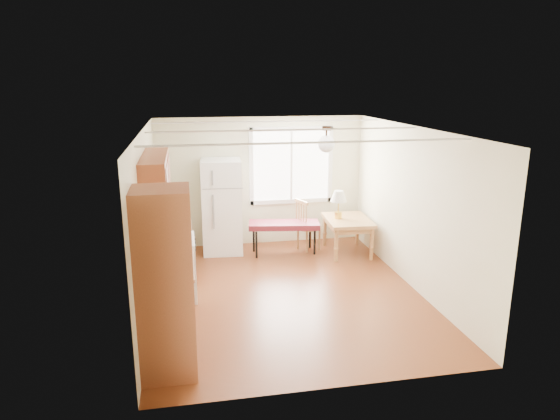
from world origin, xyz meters
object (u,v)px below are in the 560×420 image
object	(u,v)px
refrigerator	(222,206)
dining_table	(348,224)
bench	(284,226)
chair	(305,222)

from	to	relation	value
refrigerator	dining_table	size ratio (longest dim) A/B	1.59
bench	chair	bearing A→B (deg)	18.59
bench	dining_table	xyz separation A→B (m)	(1.18, -0.19, 0.03)
refrigerator	bench	world-z (taller)	refrigerator
chair	dining_table	bearing A→B (deg)	-40.64
dining_table	chair	bearing A→B (deg)	163.80
refrigerator	bench	size ratio (longest dim) A/B	1.29
bench	dining_table	distance (m)	1.19
refrigerator	chair	xyz separation A→B (m)	(1.54, -0.25, -0.32)
bench	refrigerator	bearing A→B (deg)	172.59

